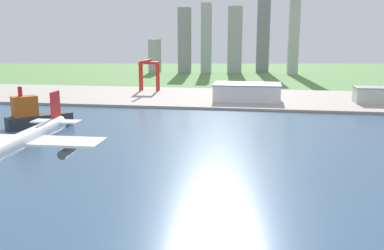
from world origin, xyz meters
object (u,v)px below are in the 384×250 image
at_px(container_barge, 35,116).
at_px(warehouse_annex, 376,95).
at_px(warehouse_main, 247,92).
at_px(port_crane_red, 149,68).
at_px(airplane_landing, 23,141).

height_order(container_barge, warehouse_annex, container_barge).
distance_m(container_barge, warehouse_main, 207.51).
height_order(port_crane_red, warehouse_annex, port_crane_red).
xyz_separation_m(warehouse_main, warehouse_annex, (124.23, 2.75, -0.77)).
height_order(airplane_landing, container_barge, airplane_landing).
bearing_deg(airplane_landing, port_crane_red, 101.59).
relative_size(airplane_landing, warehouse_main, 0.56).
bearing_deg(container_barge, airplane_landing, -60.75).
xyz_separation_m(port_crane_red, warehouse_annex, (240.42, -52.18, -18.68)).
xyz_separation_m(airplane_landing, warehouse_annex, (156.35, 357.74, -37.22)).
bearing_deg(container_barge, port_crane_red, 79.82).
height_order(airplane_landing, port_crane_red, airplane_landing).
bearing_deg(warehouse_main, warehouse_annex, 1.27).
relative_size(airplane_landing, port_crane_red, 0.89).
bearing_deg(warehouse_annex, port_crane_red, 167.75).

